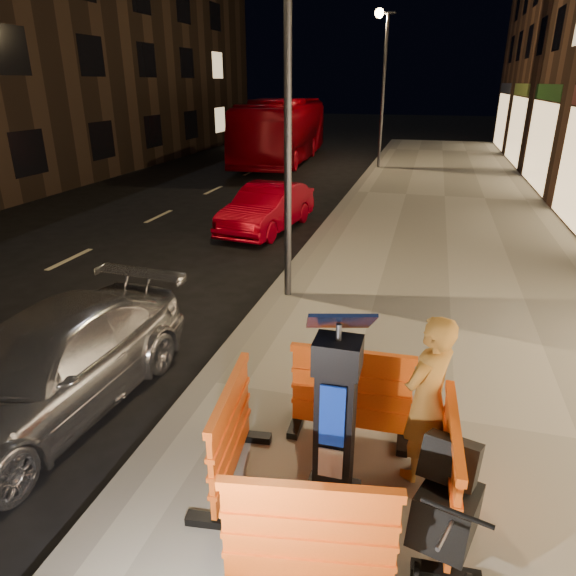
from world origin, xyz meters
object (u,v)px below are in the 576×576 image
(stroller, at_px, (447,509))
(barrier_kerbside, at_px, (231,434))
(barrier_bldgside, at_px, (448,473))
(car_silver, at_px, (57,410))
(parking_kiosk, at_px, (335,415))
(barrier_front, at_px, (309,541))
(bus_doubledecker, at_px, (283,162))
(car_red, at_px, (268,230))
(barrier_back, at_px, (351,393))
(man, at_px, (427,399))

(stroller, bearing_deg, barrier_kerbside, -175.44)
(barrier_bldgside, distance_m, stroller, 0.36)
(car_silver, bearing_deg, parking_kiosk, -6.35)
(barrier_front, xyz_separation_m, car_silver, (-3.45, 1.61, -0.65))
(bus_doubledecker, height_order, stroller, bus_doubledecker)
(parking_kiosk, distance_m, bus_doubledecker, 21.97)
(barrier_front, bearing_deg, car_red, 99.48)
(parking_kiosk, bearing_deg, barrier_back, 85.43)
(barrier_back, bearing_deg, barrier_front, -91.57)
(barrier_front, height_order, bus_doubledecker, bus_doubledecker)
(barrier_front, height_order, car_red, barrier_front)
(parking_kiosk, xyz_separation_m, barrier_bldgside, (0.95, 0.00, -0.39))
(barrier_bldgside, bearing_deg, stroller, 176.04)
(barrier_bldgside, bearing_deg, parking_kiosk, 87.43)
(barrier_bldgside, bearing_deg, barrier_kerbside, 87.43)
(bus_doubledecker, relative_size, man, 6.33)
(bus_doubledecker, xyz_separation_m, stroller, (7.36, -21.34, 0.61))
(car_red, distance_m, bus_doubledecker, 12.45)
(barrier_front, bearing_deg, barrier_bldgside, 35.43)
(barrier_front, xyz_separation_m, car_red, (-3.40, 9.85, -0.65))
(man, bearing_deg, stroller, 47.84)
(barrier_bldgside, relative_size, stroller, 1.38)
(bus_doubledecker, bearing_deg, barrier_front, -77.15)
(barrier_kerbside, distance_m, car_silver, 2.66)
(man, bearing_deg, car_silver, -56.25)
(parking_kiosk, xyz_separation_m, barrier_kerbside, (-0.95, 0.00, -0.39))
(car_silver, relative_size, bus_doubledecker, 0.39)
(barrier_front, relative_size, barrier_kerbside, 1.00)
(stroller, bearing_deg, barrier_front, -132.58)
(parking_kiosk, height_order, bus_doubledecker, parking_kiosk)
(parking_kiosk, bearing_deg, bus_doubledecker, 102.43)
(barrier_kerbside, relative_size, car_silver, 0.32)
(car_red, bearing_deg, car_silver, -82.63)
(barrier_kerbside, bearing_deg, man, -78.84)
(car_red, xyz_separation_m, man, (4.14, -8.36, 0.97))
(barrier_bldgside, distance_m, car_silver, 4.49)
(parking_kiosk, height_order, barrier_back, parking_kiosk)
(man, bearing_deg, barrier_kerbside, -36.96)
(bus_doubledecker, relative_size, stroller, 11.20)
(car_silver, bearing_deg, barrier_front, -20.56)
(barrier_back, relative_size, barrier_bldgside, 1.00)
(car_red, xyz_separation_m, bus_doubledecker, (-3.01, 12.08, 0.00))
(barrier_front, bearing_deg, bus_doubledecker, 96.73)
(barrier_front, relative_size, car_silver, 0.32)
(barrier_kerbside, xyz_separation_m, car_silver, (-2.50, 0.66, -0.65))
(barrier_back, height_order, car_silver, barrier_back)
(barrier_back, distance_m, bus_doubledecker, 21.05)
(barrier_back, xyz_separation_m, car_silver, (-3.45, -0.29, -0.65))
(barrier_kerbside, distance_m, car_red, 9.26)
(barrier_bldgside, bearing_deg, barrier_front, 132.43)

